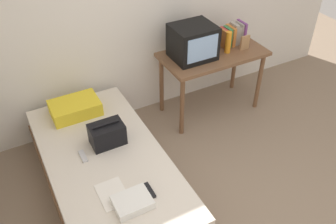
% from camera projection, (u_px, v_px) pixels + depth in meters
% --- Properties ---
extents(ground_plane, '(8.00, 8.00, 0.00)m').
position_uv_depth(ground_plane, '(251.00, 223.00, 3.15)').
color(ground_plane, '#84705B').
extents(wall_back, '(5.20, 0.10, 2.60)m').
position_uv_depth(wall_back, '(147.00, 1.00, 3.73)').
color(wall_back, silver).
rests_on(wall_back, ground).
extents(bed, '(1.00, 2.00, 0.47)m').
position_uv_depth(bed, '(108.00, 176.00, 3.26)').
color(bed, brown).
rests_on(bed, ground).
extents(desk, '(1.16, 0.60, 0.77)m').
position_uv_depth(desk, '(213.00, 60.00, 4.03)').
color(desk, brown).
rests_on(desk, ground).
extents(tv, '(0.44, 0.39, 0.36)m').
position_uv_depth(tv, '(193.00, 42.00, 3.78)').
color(tv, black).
rests_on(tv, desk).
extents(water_bottle, '(0.06, 0.06, 0.24)m').
position_uv_depth(water_bottle, '(228.00, 42.00, 3.90)').
color(water_bottle, orange).
rests_on(water_bottle, desk).
extents(book_row, '(0.28, 0.17, 0.24)m').
position_uv_depth(book_row, '(232.00, 35.00, 4.06)').
color(book_row, '#CC7233').
rests_on(book_row, desk).
extents(picture_frame, '(0.11, 0.02, 0.16)m').
position_uv_depth(picture_frame, '(245.00, 43.00, 3.98)').
color(picture_frame, '#9E754C').
rests_on(picture_frame, desk).
extents(pillow, '(0.47, 0.32, 0.14)m').
position_uv_depth(pillow, '(75.00, 108.00, 3.55)').
color(pillow, yellow).
rests_on(pillow, bed).
extents(handbag, '(0.30, 0.20, 0.23)m').
position_uv_depth(handbag, '(107.00, 134.00, 3.20)').
color(handbag, black).
rests_on(handbag, bed).
extents(magazine, '(0.21, 0.29, 0.01)m').
position_uv_depth(magazine, '(113.00, 194.00, 2.80)').
color(magazine, white).
rests_on(magazine, bed).
extents(remote_dark, '(0.04, 0.16, 0.02)m').
position_uv_depth(remote_dark, '(149.00, 190.00, 2.82)').
color(remote_dark, black).
rests_on(remote_dark, bed).
extents(remote_silver, '(0.04, 0.14, 0.02)m').
position_uv_depth(remote_silver, '(83.00, 156.00, 3.11)').
color(remote_silver, '#B7B7BC').
rests_on(remote_silver, bed).
extents(folded_towel, '(0.28, 0.22, 0.07)m').
position_uv_depth(folded_towel, '(132.00, 202.00, 2.70)').
color(folded_towel, white).
rests_on(folded_towel, bed).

